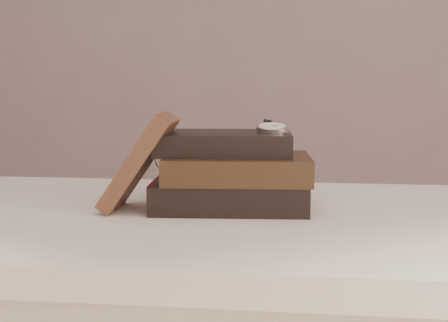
# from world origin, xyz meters

# --- Properties ---
(table) EXTENTS (1.00, 0.60, 0.75)m
(table) POSITION_xyz_m (0.00, 0.35, 0.66)
(table) COLOR silver
(table) RESTS_ON ground
(book_stack) EXTENTS (0.26, 0.18, 0.12)m
(book_stack) POSITION_xyz_m (0.07, 0.39, 0.81)
(book_stack) COLOR black
(book_stack) RESTS_ON table
(journal) EXTENTS (0.12, 0.11, 0.15)m
(journal) POSITION_xyz_m (-0.07, 0.35, 0.83)
(journal) COLOR #3A2116
(journal) RESTS_ON table
(pocket_watch) EXTENTS (0.05, 0.15, 0.02)m
(pocket_watch) POSITION_xyz_m (0.13, 0.38, 0.88)
(pocket_watch) COLOR silver
(pocket_watch) RESTS_ON book_stack
(eyeglasses) EXTENTS (0.11, 0.12, 0.05)m
(eyeglasses) POSITION_xyz_m (-0.02, 0.46, 0.82)
(eyeglasses) COLOR silver
(eyeglasses) RESTS_ON book_stack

